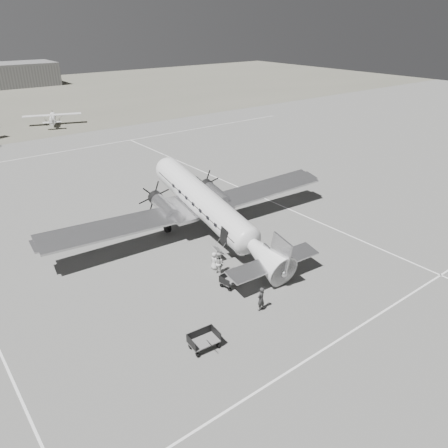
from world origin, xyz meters
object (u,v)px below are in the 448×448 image
at_px(dc3_airliner, 210,210).
at_px(light_plane_right, 53,119).
at_px(baggage_cart_far, 204,341).
at_px(ramp_agent, 219,263).
at_px(ground_crew, 261,299).
at_px(passenger, 214,261).
at_px(baggage_cart_near, 231,280).

height_order(dc3_airliner, light_plane_right, dc3_airliner).
xyz_separation_m(light_plane_right, baggage_cart_far, (-13.39, -68.59, -0.56)).
bearing_deg(ramp_agent, ground_crew, 165.33).
distance_m(dc3_airliner, passenger, 5.92).
distance_m(light_plane_right, baggage_cart_far, 69.89).
relative_size(light_plane_right, ground_crew, 5.86).
distance_m(dc3_airliner, ramp_agent, 6.45).
bearing_deg(baggage_cart_far, dc3_airliner, 56.54).
distance_m(baggage_cart_near, passenger, 2.79).
xyz_separation_m(baggage_cart_far, ground_crew, (5.42, 0.77, 0.36)).
relative_size(light_plane_right, passenger, 7.08).
distance_m(baggage_cart_near, ground_crew, 3.71).
relative_size(baggage_cart_far, passenger, 1.29).
relative_size(light_plane_right, baggage_cart_near, 5.94).
bearing_deg(light_plane_right, baggage_cart_far, -82.04).
relative_size(light_plane_right, baggage_cart_far, 5.51).
relative_size(baggage_cart_near, baggage_cart_far, 0.93).
relative_size(dc3_airliner, passenger, 19.82).
relative_size(baggage_cart_near, ground_crew, 0.99).
bearing_deg(ramp_agent, light_plane_right, -14.38).
distance_m(baggage_cart_far, ramp_agent, 8.94).
distance_m(dc3_airliner, baggage_cart_near, 8.48).
bearing_deg(passenger, baggage_cart_near, 156.09).
xyz_separation_m(baggage_cart_near, ground_crew, (-0.32, -3.68, 0.40)).
height_order(light_plane_right, ramp_agent, light_plane_right).
height_order(light_plane_right, passenger, light_plane_right).
relative_size(baggage_cart_far, ramp_agent, 1.06).
bearing_deg(dc3_airliner, baggage_cart_far, -124.68).
xyz_separation_m(baggage_cart_near, passenger, (0.42, 2.75, 0.25)).
height_order(light_plane_right, baggage_cart_near, light_plane_right).
relative_size(dc3_airliner, light_plane_right, 2.80).
distance_m(dc3_airliner, ground_crew, 11.84).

